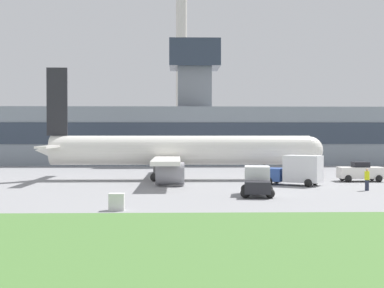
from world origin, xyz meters
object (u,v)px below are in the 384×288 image
ground_crew_person (367,179)px  airplane (176,151)px  fuel_truck (257,181)px  baggage_truck (296,171)px  pushback_tug (360,172)px

ground_crew_person → airplane: bearing=144.9°
airplane → fuel_truck: airplane is taller
baggage_truck → pushback_tug: bearing=28.4°
airplane → baggage_truck: size_ratio=5.25×
airplane → ground_crew_person: airplane is taller
airplane → ground_crew_person: size_ratio=16.09×
pushback_tug → baggage_truck: (-7.08, -3.83, 0.44)m
baggage_truck → ground_crew_person: 6.63m
airplane → baggage_truck: 12.50m
ground_crew_person → baggage_truck: bearing=135.2°
pushback_tug → ground_crew_person: (-2.38, -8.49, 0.06)m
ground_crew_person → pushback_tug: bearing=74.3°
pushback_tug → fuel_truck: (-11.71, -11.55, 0.18)m
baggage_truck → fuel_truck: bearing=-121.0°
baggage_truck → ground_crew_person: (4.69, -4.66, -0.38)m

